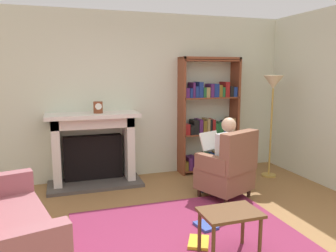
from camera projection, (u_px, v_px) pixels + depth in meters
ground at (195, 247)px, 3.36m from camera, size 14.00×14.00×0.00m
back_wall at (137, 96)px, 5.53m from camera, size 5.60×0.10×2.70m
side_wall_right at (323, 98)px, 5.12m from camera, size 0.10×5.20×2.70m
area_rug at (185, 233)px, 3.64m from camera, size 2.40×1.80×0.01m
fireplace at (93, 146)px, 5.18m from camera, size 1.43×0.64×1.13m
mantel_clock at (98, 107)px, 5.01m from camera, size 0.14×0.14×0.18m
bookshelf at (209, 119)px, 5.77m from camera, size 1.05×0.32×2.00m
armchair_reading at (228, 169)px, 4.58m from camera, size 0.84×0.82×0.97m
seated_reader at (222, 153)px, 4.64m from camera, size 0.51×0.60×1.14m
sofa_floral at (2, 231)px, 3.01m from camera, size 1.11×1.82×0.85m
side_table at (230, 218)px, 3.13m from camera, size 0.56×0.39×0.46m
scattered_books at (202, 234)px, 3.56m from camera, size 0.50×0.63×0.03m
floor_lamp at (273, 91)px, 5.39m from camera, size 0.32×0.32×1.69m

